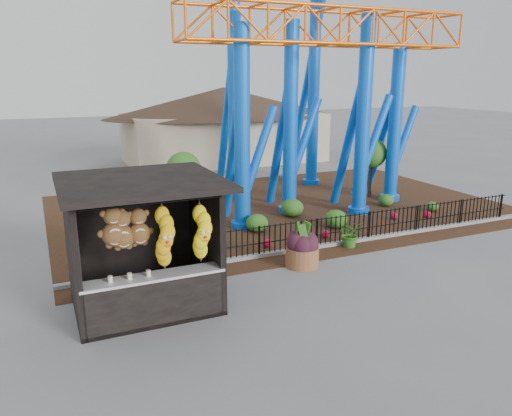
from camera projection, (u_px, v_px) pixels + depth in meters
name	position (u px, v px, depth m)	size (l,w,h in m)	color
ground	(280.00, 302.00, 12.09)	(120.00, 120.00, 0.00)	slate
mulch_bed	(280.00, 207.00, 20.72)	(18.00, 12.00, 0.02)	#331E11
curb	(348.00, 242.00, 16.29)	(18.00, 0.18, 0.12)	gray
prize_booth	(144.00, 248.00, 11.28)	(3.50, 3.40, 3.12)	black
picket_fence	(372.00, 226.00, 16.53)	(12.20, 0.06, 1.00)	black
roller_coaster	(305.00, 46.00, 19.70)	(11.00, 6.37, 10.82)	blue
terracotta_planter	(302.00, 257.00, 14.30)	(0.96, 0.96, 0.59)	brown
planter_foliage	(303.00, 236.00, 14.14)	(0.70, 0.70, 0.64)	#31131F
potted_plant	(351.00, 234.00, 15.87)	(0.80, 0.69, 0.89)	#27591A
landscaping	(319.00, 213.00, 18.65)	(8.34, 3.42, 0.69)	#2B5F1C
pavilion	(224.00, 112.00, 31.31)	(15.00, 15.00, 4.80)	#BFAD8C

